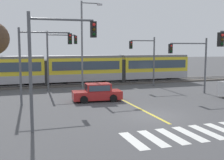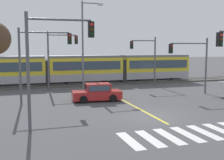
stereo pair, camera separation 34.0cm
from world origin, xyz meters
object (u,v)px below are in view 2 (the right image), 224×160
object	(u,v)px
sedan_crossing	(97,93)
street_lamp_centre	(85,40)
traffic_light_mid_left	(38,53)
traffic_light_near_left	(50,53)
traffic_light_far_left	(58,52)
light_rail_tram	(86,68)
traffic_light_far_right	(147,54)
traffic_light_mid_right	(193,57)

from	to	relation	value
sedan_crossing	street_lamp_centre	distance (m)	9.13
street_lamp_centre	traffic_light_mid_left	bearing A→B (deg)	-125.74
traffic_light_mid_left	street_lamp_centre	size ratio (longest dim) A/B	0.64
traffic_light_near_left	traffic_light_far_left	distance (m)	14.82
light_rail_tram	traffic_light_far_right	distance (m)	7.80
light_rail_tram	traffic_light_mid_left	world-z (taller)	traffic_light_mid_left
traffic_light_mid_right	traffic_light_far_right	size ratio (longest dim) A/B	0.95
traffic_light_mid_left	street_lamp_centre	distance (m)	9.42
light_rail_tram	traffic_light_near_left	size ratio (longest dim) A/B	4.31
traffic_light_far_left	traffic_light_far_right	distance (m)	10.35
sedan_crossing	traffic_light_far_left	bearing A→B (deg)	108.86
sedan_crossing	street_lamp_centre	xyz separation A→B (m)	(0.62, 7.77, 4.77)
sedan_crossing	traffic_light_far_right	bearing A→B (deg)	41.99
light_rail_tram	traffic_light_far_left	distance (m)	5.89
sedan_crossing	traffic_light_far_left	distance (m)	8.23
traffic_light_far_left	street_lamp_centre	distance (m)	3.38
traffic_light_far_left	street_lamp_centre	size ratio (longest dim) A/B	0.65
traffic_light_mid_right	street_lamp_centre	bearing A→B (deg)	141.57
traffic_light_far_right	street_lamp_centre	world-z (taller)	street_lamp_centre
sedan_crossing	traffic_light_mid_left	distance (m)	5.94
sedan_crossing	traffic_light_near_left	xyz separation A→B (m)	(-4.56, -7.60, 3.60)
sedan_crossing	traffic_light_mid_right	xyz separation A→B (m)	(9.84, 0.45, 2.96)
sedan_crossing	traffic_light_mid_right	distance (m)	10.29
sedan_crossing	street_lamp_centre	world-z (taller)	street_lamp_centre
light_rail_tram	traffic_light_mid_left	bearing A→B (deg)	-119.96
street_lamp_centre	traffic_light_mid_right	bearing A→B (deg)	-38.43
traffic_light_near_left	street_lamp_centre	bearing A→B (deg)	71.37
traffic_light_far_left	traffic_light_mid_right	size ratio (longest dim) A/B	1.14
sedan_crossing	traffic_light_near_left	world-z (taller)	traffic_light_near_left
traffic_light_far_right	traffic_light_far_left	bearing A→B (deg)	-179.60
traffic_light_mid_left	traffic_light_mid_right	distance (m)	14.68
light_rail_tram	sedan_crossing	bearing A→B (deg)	-97.31
sedan_crossing	traffic_light_far_right	xyz separation A→B (m)	(7.93, 7.14, 3.13)
light_rail_tram	traffic_light_far_left	bearing A→B (deg)	-134.04
sedan_crossing	traffic_light_mid_left	bearing A→B (deg)	177.70
traffic_light_mid_left	traffic_light_far_left	bearing A→B (deg)	70.63
sedan_crossing	street_lamp_centre	size ratio (longest dim) A/B	0.45
light_rail_tram	traffic_light_far_left	xyz separation A→B (m)	(-3.83, -3.96, 2.10)
traffic_light_far_left	traffic_light_far_right	bearing A→B (deg)	0.40
traffic_light_near_left	traffic_light_far_left	size ratio (longest dim) A/B	1.03
traffic_light_near_left	traffic_light_far_right	size ratio (longest dim) A/B	1.11
light_rail_tram	sedan_crossing	world-z (taller)	light_rail_tram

